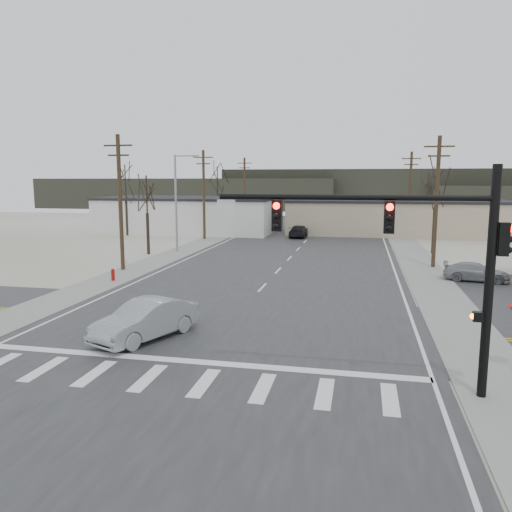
{
  "coord_description": "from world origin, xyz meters",
  "views": [
    {
      "loc": [
        5.96,
        -22.07,
        6.75
      ],
      "look_at": [
        0.36,
        4.36,
        2.6
      ],
      "focal_mm": 35.0,
      "sensor_mm": 36.0,
      "label": 1
    }
  ],
  "objects_px": {
    "car_far_a": "(299,231)",
    "car_parked_silver": "(476,272)",
    "fire_hydrant": "(113,275)",
    "car_far_b": "(300,223)",
    "sedan_crossing": "(146,320)",
    "traffic_signal_mast": "(425,248)"
  },
  "relations": [
    {
      "from": "fire_hydrant",
      "to": "car_parked_silver",
      "type": "distance_m",
      "value": 24.3
    },
    {
      "from": "car_far_b",
      "to": "car_parked_silver",
      "type": "xyz_separation_m",
      "value": [
        16.14,
        -35.43,
        -0.07
      ]
    },
    {
      "from": "fire_hydrant",
      "to": "car_parked_silver",
      "type": "relative_size",
      "value": 0.21
    },
    {
      "from": "sedan_crossing",
      "to": "car_parked_silver",
      "type": "xyz_separation_m",
      "value": [
        16.44,
        16.0,
        -0.23
      ]
    },
    {
      "from": "sedan_crossing",
      "to": "car_parked_silver",
      "type": "bearing_deg",
      "value": 66.95
    },
    {
      "from": "fire_hydrant",
      "to": "sedan_crossing",
      "type": "distance_m",
      "value": 13.23
    },
    {
      "from": "fire_hydrant",
      "to": "car_far_b",
      "type": "relative_size",
      "value": 0.22
    },
    {
      "from": "car_far_b",
      "to": "car_parked_silver",
      "type": "relative_size",
      "value": 0.94
    },
    {
      "from": "car_parked_silver",
      "to": "fire_hydrant",
      "type": "bearing_deg",
      "value": 111.16
    },
    {
      "from": "fire_hydrant",
      "to": "car_far_b",
      "type": "height_order",
      "value": "car_far_b"
    },
    {
      "from": "traffic_signal_mast",
      "to": "car_far_a",
      "type": "xyz_separation_m",
      "value": [
        -9.05,
        42.28,
        -3.93
      ]
    },
    {
      "from": "traffic_signal_mast",
      "to": "car_far_a",
      "type": "height_order",
      "value": "traffic_signal_mast"
    },
    {
      "from": "sedan_crossing",
      "to": "car_far_b",
      "type": "bearing_deg",
      "value": 112.39
    },
    {
      "from": "sedan_crossing",
      "to": "car_parked_silver",
      "type": "height_order",
      "value": "sedan_crossing"
    },
    {
      "from": "car_far_a",
      "to": "fire_hydrant",
      "type": "bearing_deg",
      "value": 74.03
    },
    {
      "from": "sedan_crossing",
      "to": "car_far_b",
      "type": "xyz_separation_m",
      "value": [
        0.3,
        51.43,
        -0.15
      ]
    },
    {
      "from": "traffic_signal_mast",
      "to": "sedan_crossing",
      "type": "distance_m",
      "value": 11.86
    },
    {
      "from": "sedan_crossing",
      "to": "car_far_a",
      "type": "bearing_deg",
      "value": 110.23
    },
    {
      "from": "car_parked_silver",
      "to": "car_far_b",
      "type": "bearing_deg",
      "value": 33.78
    },
    {
      "from": "sedan_crossing",
      "to": "car_far_a",
      "type": "relative_size",
      "value": 1.03
    },
    {
      "from": "car_far_a",
      "to": "car_parked_silver",
      "type": "distance_m",
      "value": 27.38
    },
    {
      "from": "traffic_signal_mast",
      "to": "sedan_crossing",
      "type": "relative_size",
      "value": 1.8
    }
  ]
}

